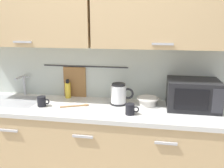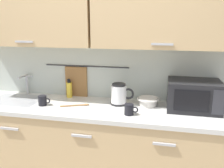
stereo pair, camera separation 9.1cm
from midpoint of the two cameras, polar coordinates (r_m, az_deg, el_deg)
name	(u,v)px [view 2 (the right image)]	position (r m, az deg, el deg)	size (l,w,h in m)	color
counter_unit	(92,148)	(2.51, -3.75, -14.73)	(2.53, 0.64, 0.90)	tan
back_wall_assembly	(97,38)	(2.42, -2.41, 10.71)	(3.70, 0.41, 2.50)	silver
sink_faucet	(26,81)	(2.81, -18.69, 0.56)	(0.09, 0.17, 0.22)	#B2B5BA
microwave	(194,95)	(2.33, 19.68, -2.52)	(0.46, 0.35, 0.27)	black
electric_kettle	(119,94)	(2.34, 2.81, -2.44)	(0.23, 0.16, 0.21)	black
dish_soap_bottle	(69,89)	(2.60, -9.02, -1.24)	(0.06, 0.06, 0.20)	yellow
mug_near_sink	(43,101)	(2.41, -14.92, -3.78)	(0.12, 0.08, 0.09)	black
mixing_bowl	(148,101)	(2.35, 9.55, -3.98)	(0.21, 0.21, 0.08)	silver
mug_by_kettle	(129,109)	(2.11, 5.34, -5.99)	(0.12, 0.08, 0.09)	black
wooden_spoon	(78,105)	(2.34, -6.79, -4.97)	(0.26, 0.13, 0.01)	#9E7042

